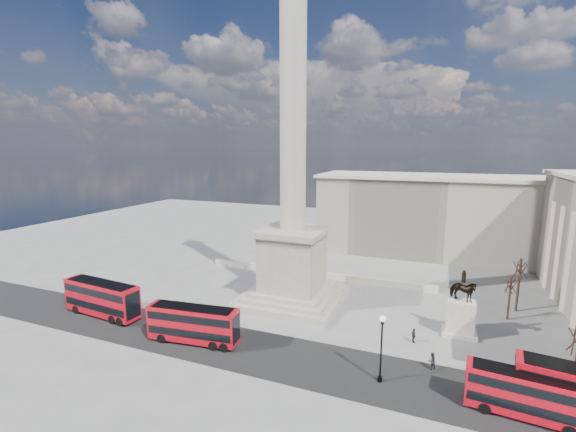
# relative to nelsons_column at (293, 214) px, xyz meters

# --- Properties ---
(ground) EXTENTS (180.00, 180.00, 0.00)m
(ground) POSITION_rel_nelsons_column_xyz_m (0.00, -5.00, -12.92)
(ground) COLOR gray
(ground) RESTS_ON ground
(asphalt_road) EXTENTS (120.00, 9.00, 0.01)m
(asphalt_road) POSITION_rel_nelsons_column_xyz_m (5.00, -15.00, -12.91)
(asphalt_road) COLOR black
(asphalt_road) RESTS_ON ground
(nelsons_column) EXTENTS (14.00, 14.00, 49.85)m
(nelsons_column) POSITION_rel_nelsons_column_xyz_m (0.00, 0.00, 0.00)
(nelsons_column) COLOR #ADA290
(nelsons_column) RESTS_ON ground
(balustrade_wall) EXTENTS (40.00, 0.60, 1.10)m
(balustrade_wall) POSITION_rel_nelsons_column_xyz_m (0.00, 11.00, -12.37)
(balustrade_wall) COLOR beige
(balustrade_wall) RESTS_ON ground
(building_northeast) EXTENTS (51.00, 17.00, 16.60)m
(building_northeast) POSITION_rel_nelsons_column_xyz_m (20.00, 35.00, -4.59)
(building_northeast) COLOR beige
(building_northeast) RESTS_ON ground
(red_bus_a) EXTENTS (11.75, 3.60, 4.69)m
(red_bus_a) POSITION_rel_nelsons_column_xyz_m (-21.75, -14.29, -10.46)
(red_bus_a) COLOR red
(red_bus_a) RESTS_ON ground
(red_bus_b) EXTENTS (10.87, 3.66, 4.32)m
(red_bus_b) POSITION_rel_nelsons_column_xyz_m (-6.15, -15.81, -10.65)
(red_bus_b) COLOR red
(red_bus_b) RESTS_ON ground
(red_bus_c) EXTENTS (9.88, 3.10, 3.94)m
(red_bus_c) POSITION_rel_nelsons_column_xyz_m (27.31, -16.20, -10.85)
(red_bus_c) COLOR red
(red_bus_c) RESTS_ON ground
(victorian_lamp) EXTENTS (0.58, 0.58, 6.77)m
(victorian_lamp) POSITION_rel_nelsons_column_xyz_m (15.02, -15.62, -8.93)
(victorian_lamp) COLOR black
(victorian_lamp) RESTS_ON ground
(equestrian_statue) EXTENTS (3.89, 2.92, 8.13)m
(equestrian_statue) POSITION_rel_nelsons_column_xyz_m (22.52, -2.45, -10.10)
(equestrian_statue) COLOR beige
(equestrian_statue) RESTS_ON ground
(bare_tree_mid) EXTENTS (1.62, 1.62, 6.15)m
(bare_tree_mid) POSITION_rel_nelsons_column_xyz_m (28.56, 4.44, -8.07)
(bare_tree_mid) COLOR #332319
(bare_tree_mid) RESTS_ON ground
(bare_tree_far) EXTENTS (1.93, 1.93, 7.89)m
(bare_tree_far) POSITION_rel_nelsons_column_xyz_m (30.06, 7.86, -6.70)
(bare_tree_far) COLOR #332319
(bare_tree_far) RESTS_ON ground
(pedestrian_walking) EXTENTS (0.66, 0.47, 1.69)m
(pedestrian_walking) POSITION_rel_nelsons_column_xyz_m (27.17, -11.50, -12.07)
(pedestrian_walking) COLOR #212327
(pedestrian_walking) RESTS_ON ground
(pedestrian_standing) EXTENTS (1.11, 1.09, 1.80)m
(pedestrian_standing) POSITION_rel_nelsons_column_xyz_m (19.59, -11.50, -12.02)
(pedestrian_standing) COLOR #212327
(pedestrian_standing) RESTS_ON ground
(pedestrian_crossing) EXTENTS (0.77, 1.09, 1.71)m
(pedestrian_crossing) POSITION_rel_nelsons_column_xyz_m (17.50, -6.49, -12.06)
(pedestrian_crossing) COLOR #212327
(pedestrian_crossing) RESTS_ON ground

